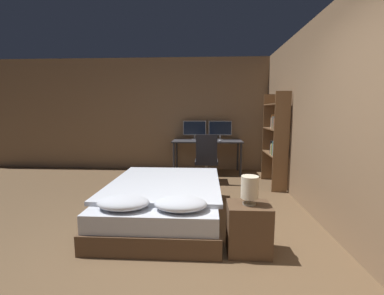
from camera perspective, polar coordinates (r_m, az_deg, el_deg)
name	(u,v)px	position (r m, az deg, el deg)	size (l,w,h in m)	color
ground_plane	(177,277)	(2.51, -3.34, -26.80)	(20.00, 20.00, 0.00)	brown
wall_back	(196,115)	(6.31, 0.97, 7.32)	(12.00, 0.06, 2.70)	#8E7051
wall_side_right	(318,117)	(3.84, 26.17, 6.02)	(0.06, 12.00, 2.70)	#8E7051
bed	(164,201)	(3.55, -6.23, -11.65)	(1.48, 2.06, 0.55)	brown
nightstand	(248,228)	(2.78, 12.42, -17.16)	(0.43, 0.35, 0.51)	brown
bedside_lamp	(250,188)	(2.63, 12.70, -8.73)	(0.17, 0.17, 0.29)	gray
desk	(207,144)	(5.95, 3.41, 0.76)	(1.59, 0.65, 0.77)	#38383D
monitor_left	(195,129)	(6.15, 0.57, 4.21)	(0.55, 0.16, 0.44)	#B7B7BC
monitor_right	(220,129)	(6.15, 6.27, 4.17)	(0.55, 0.16, 0.44)	#B7B7BC
keyboard	(207,141)	(5.72, 3.42, 1.44)	(0.39, 0.13, 0.02)	#B7B7BC
computer_mouse	(220,141)	(5.73, 6.29, 1.51)	(0.07, 0.05, 0.04)	#B7B7BC
office_chair	(206,163)	(5.21, 3.22, -3.55)	(0.52, 0.52, 0.99)	black
bookshelf	(276,135)	(5.04, 18.24, 2.55)	(0.27, 0.89, 1.77)	brown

